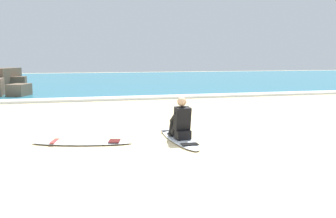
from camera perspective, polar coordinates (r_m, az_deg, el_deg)
ground_plane at (r=8.64m, az=2.97°, el=-4.86°), size 80.00×80.00×0.00m
sea at (r=30.79m, az=-10.31°, el=4.28°), size 80.00×28.00×0.10m
breaking_foam at (r=17.23m, az=-6.32°, el=1.65°), size 80.00×0.90×0.11m
surfboard_main at (r=8.82m, az=1.63°, el=-4.36°), size 0.54×2.60×0.08m
surfer_seated at (r=8.54m, az=1.96°, el=-2.02°), size 0.40×0.72×0.95m
surfboard_spare_near at (r=8.55m, az=-12.79°, el=-4.95°), size 2.26×1.07×0.08m
rock_outcrop_distant at (r=20.22m, az=-23.78°, el=3.28°), size 2.70×3.51×1.35m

